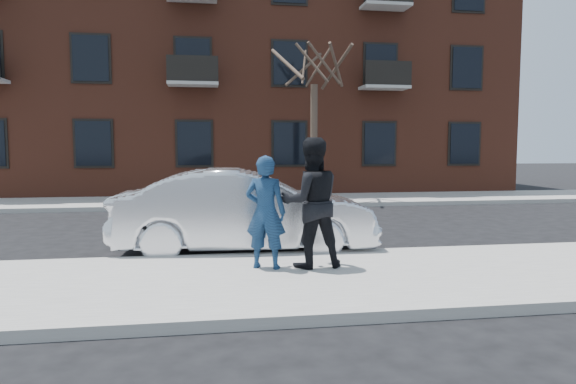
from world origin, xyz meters
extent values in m
plane|color=black|center=(0.00, 0.00, 0.00)|extent=(100.00, 100.00, 0.00)
cube|color=gray|center=(0.00, -0.25, 0.07)|extent=(50.00, 3.50, 0.15)
cube|color=#999691|center=(0.00, 1.55, 0.07)|extent=(50.00, 0.10, 0.15)
cube|color=gray|center=(0.00, 11.25, 0.07)|extent=(50.00, 3.50, 0.15)
cube|color=#999691|center=(0.00, 9.45, 0.07)|extent=(50.00, 0.10, 0.15)
cube|color=brown|center=(2.00, 18.00, 6.00)|extent=(24.00, 10.00, 12.00)
cube|color=black|center=(3.90, 12.94, 2.20)|extent=(1.30, 0.06, 1.70)
cube|color=black|center=(11.50, 12.94, 2.20)|extent=(1.30, 0.06, 1.70)
cube|color=black|center=(3.90, 12.94, 5.40)|extent=(1.30, 0.06, 1.70)
cube|color=black|center=(11.50, 12.94, 5.40)|extent=(1.30, 0.06, 1.70)
cylinder|color=#3C2C23|center=(4.50, 11.00, 2.25)|extent=(0.26, 0.26, 4.20)
imported|color=silver|center=(1.32, 2.30, 0.82)|extent=(5.09, 2.03, 1.65)
imported|color=navy|center=(1.50, 0.38, 1.05)|extent=(0.77, 0.64, 1.80)
cube|color=black|center=(1.53, 0.60, 1.35)|extent=(0.11, 0.14, 0.08)
imported|color=black|center=(2.23, 0.36, 1.19)|extent=(1.07, 0.86, 2.08)
cube|color=black|center=(2.07, 0.53, 1.28)|extent=(0.10, 0.15, 0.06)
camera|label=1|loc=(0.60, -7.65, 2.09)|focal=32.00mm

